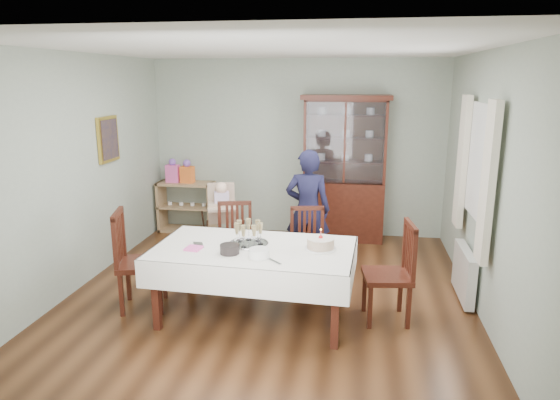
% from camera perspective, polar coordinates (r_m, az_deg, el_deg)
% --- Properties ---
extents(floor, '(5.00, 5.00, 0.00)m').
position_cam_1_polar(floor, '(5.76, -1.32, -10.96)').
color(floor, '#593319').
rests_on(floor, ground).
extents(room_shell, '(5.00, 5.00, 5.00)m').
position_cam_1_polar(room_shell, '(5.80, -0.47, 6.77)').
color(room_shell, '#9EAA99').
rests_on(room_shell, floor).
extents(dining_table, '(2.05, 1.24, 0.76)m').
position_cam_1_polar(dining_table, '(5.16, -2.96, -9.36)').
color(dining_table, '#461C11').
rests_on(dining_table, floor).
extents(china_cabinet, '(1.30, 0.48, 2.18)m').
position_cam_1_polar(china_cabinet, '(7.52, 7.37, 3.80)').
color(china_cabinet, '#461C11').
rests_on(china_cabinet, floor).
extents(sideboard, '(0.90, 0.38, 0.80)m').
position_cam_1_polar(sideboard, '(8.15, -10.62, -0.74)').
color(sideboard, tan).
rests_on(sideboard, floor).
extents(picture_frame, '(0.04, 0.48, 0.58)m').
position_cam_1_polar(picture_frame, '(6.78, -19.05, 6.58)').
color(picture_frame, gold).
rests_on(picture_frame, room_shell).
extents(window, '(0.04, 1.02, 1.22)m').
position_cam_1_polar(window, '(5.66, 21.94, 4.02)').
color(window, white).
rests_on(window, room_shell).
extents(curtain_left, '(0.07, 0.30, 1.55)m').
position_cam_1_polar(curtain_left, '(5.07, 22.68, 1.77)').
color(curtain_left, silver).
rests_on(curtain_left, room_shell).
extents(curtain_right, '(0.07, 0.30, 1.55)m').
position_cam_1_polar(curtain_right, '(6.26, 20.10, 4.11)').
color(curtain_right, silver).
rests_on(curtain_right, room_shell).
extents(radiator, '(0.10, 0.80, 0.55)m').
position_cam_1_polar(radiator, '(5.97, 20.29, -7.84)').
color(radiator, white).
rests_on(radiator, floor).
extents(chair_far_left, '(0.51, 0.51, 0.96)m').
position_cam_1_polar(chair_far_left, '(6.08, -5.12, -6.74)').
color(chair_far_left, '#461C11').
rests_on(chair_far_left, floor).
extents(chair_far_right, '(0.49, 0.49, 0.94)m').
position_cam_1_polar(chair_far_right, '(5.92, 3.20, -7.35)').
color(chair_far_right, '#461C11').
rests_on(chair_far_right, floor).
extents(chair_end_left, '(0.59, 0.59, 1.07)m').
position_cam_1_polar(chair_end_left, '(5.60, -15.57, -8.71)').
color(chair_end_left, '#461C11').
rests_on(chair_end_left, floor).
extents(chair_end_right, '(0.52, 0.52, 1.03)m').
position_cam_1_polar(chair_end_right, '(5.25, 12.24, -10.19)').
color(chair_end_right, '#461C11').
rests_on(chair_end_right, floor).
extents(woman, '(0.57, 0.38, 1.56)m').
position_cam_1_polar(woman, '(6.34, 3.19, -1.15)').
color(woman, black).
rests_on(woman, floor).
extents(high_chair, '(0.61, 0.61, 1.09)m').
position_cam_1_polar(high_chair, '(6.71, -6.58, -3.53)').
color(high_chair, black).
rests_on(high_chair, floor).
extents(champagne_tray, '(0.40, 0.40, 0.24)m').
position_cam_1_polar(champagne_tray, '(5.08, -3.59, -4.36)').
color(champagne_tray, silver).
rests_on(champagne_tray, dining_table).
extents(birthday_cake, '(0.31, 0.31, 0.21)m').
position_cam_1_polar(birthday_cake, '(4.96, 4.66, -5.01)').
color(birthday_cake, white).
rests_on(birthday_cake, dining_table).
extents(plate_stack_dark, '(0.21, 0.21, 0.09)m').
position_cam_1_polar(plate_stack_dark, '(4.86, -5.78, -5.60)').
color(plate_stack_dark, black).
rests_on(plate_stack_dark, dining_table).
extents(plate_stack_white, '(0.20, 0.20, 0.08)m').
position_cam_1_polar(plate_stack_white, '(4.74, -2.40, -6.09)').
color(plate_stack_white, white).
rests_on(plate_stack_white, dining_table).
extents(napkin_stack, '(0.17, 0.17, 0.02)m').
position_cam_1_polar(napkin_stack, '(5.03, -9.85, -5.46)').
color(napkin_stack, '#EF58AC').
rests_on(napkin_stack, dining_table).
extents(cutlery, '(0.18, 0.21, 0.01)m').
position_cam_1_polar(cutlery, '(5.15, -9.71, -5.05)').
color(cutlery, silver).
rests_on(cutlery, dining_table).
extents(cake_knife, '(0.24, 0.24, 0.01)m').
position_cam_1_polar(cake_knife, '(4.68, -1.08, -6.82)').
color(cake_knife, silver).
rests_on(cake_knife, dining_table).
extents(gift_bag_pink, '(0.21, 0.14, 0.38)m').
position_cam_1_polar(gift_bag_pink, '(8.08, -12.15, 3.18)').
color(gift_bag_pink, '#EF58AC').
rests_on(gift_bag_pink, sideboard).
extents(gift_bag_orange, '(0.22, 0.17, 0.37)m').
position_cam_1_polar(gift_bag_orange, '(8.00, -10.56, 3.12)').
color(gift_bag_orange, orange).
rests_on(gift_bag_orange, sideboard).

